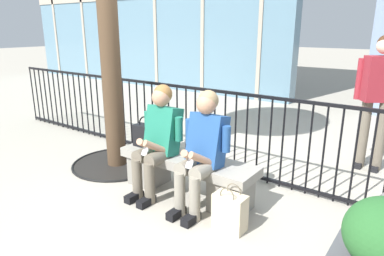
{
  "coord_description": "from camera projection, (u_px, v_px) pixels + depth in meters",
  "views": [
    {
      "loc": [
        2.09,
        -2.78,
        1.8
      ],
      "look_at": [
        0.0,
        0.1,
        0.75
      ],
      "focal_mm": 32.24,
      "sensor_mm": 36.0,
      "label": 1
    }
  ],
  "objects": [
    {
      "name": "ground_plane",
      "position": [
        187.0,
        194.0,
        3.85
      ],
      "size": [
        60.0,
        60.0,
        0.0
      ],
      "primitive_type": "plane",
      "color": "#A8A091"
    },
    {
      "name": "stone_bench",
      "position": [
        187.0,
        172.0,
        3.77
      ],
      "size": [
        1.6,
        0.44,
        0.45
      ],
      "color": "gray",
      "rests_on": "ground"
    },
    {
      "name": "seated_person_with_phone",
      "position": [
        158.0,
        137.0,
        3.73
      ],
      "size": [
        0.52,
        0.66,
        1.21
      ],
      "color": "#6B6051",
      "rests_on": "ground"
    },
    {
      "name": "seated_person_companion",
      "position": [
        202.0,
        148.0,
        3.4
      ],
      "size": [
        0.52,
        0.66,
        1.21
      ],
      "color": "gray",
      "rests_on": "ground"
    },
    {
      "name": "handbag_on_bench",
      "position": [
        146.0,
        135.0,
        4.0
      ],
      "size": [
        0.3,
        0.15,
        0.37
      ],
      "color": "black",
      "rests_on": "stone_bench"
    },
    {
      "name": "shopping_bag",
      "position": [
        230.0,
        212.0,
        3.14
      ],
      "size": [
        0.3,
        0.17,
        0.44
      ],
      "color": "beige",
      "rests_on": "ground"
    },
    {
      "name": "bystander_at_railing",
      "position": [
        378.0,
        93.0,
        4.31
      ],
      "size": [
        0.55,
        0.39,
        1.71
      ],
      "color": "#6B6051",
      "rests_on": "ground"
    },
    {
      "name": "plaza_railing",
      "position": [
        225.0,
        132.0,
        4.32
      ],
      "size": [
        8.8,
        0.04,
        1.06
      ],
      "color": "black",
      "rests_on": "ground"
    }
  ]
}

